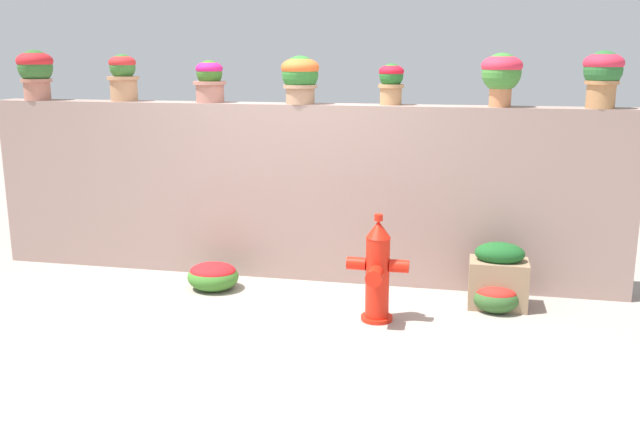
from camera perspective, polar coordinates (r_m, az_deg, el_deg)
ground_plane at (r=5.37m, az=-5.05°, el=-8.99°), size 24.00×24.00×0.00m
stone_wall at (r=6.27m, az=-1.96°, el=1.82°), size 5.78×0.28×1.58m
potted_plant_0 at (r=7.16m, az=-22.44°, el=10.92°), size 0.33×0.33×0.47m
potted_plant_1 at (r=6.75m, az=-15.96°, el=10.95°), size 0.29×0.29×0.43m
potted_plant_2 at (r=6.39m, az=-9.10°, el=10.87°), size 0.30×0.30×0.37m
potted_plant_3 at (r=6.11m, az=-1.65°, el=11.28°), size 0.33×0.33×0.41m
potted_plant_4 at (r=6.02m, az=5.90°, el=10.86°), size 0.22×0.22×0.35m
potted_plant_5 at (r=5.94m, az=14.76°, el=11.16°), size 0.34×0.34×0.44m
potted_plant_6 at (r=6.02m, az=22.31°, el=10.67°), size 0.32×0.32×0.45m
fire_hydrant at (r=5.29m, az=4.76°, el=-4.88°), size 0.47×0.37×0.84m
flower_bush_left at (r=6.12m, az=-8.83°, el=-5.04°), size 0.45×0.40×0.24m
flower_bush_right at (r=5.73m, az=14.32°, el=-6.62°), size 0.37×0.33×0.23m
planter_box at (r=5.78m, az=14.51°, el=-5.03°), size 0.46×0.30×0.54m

